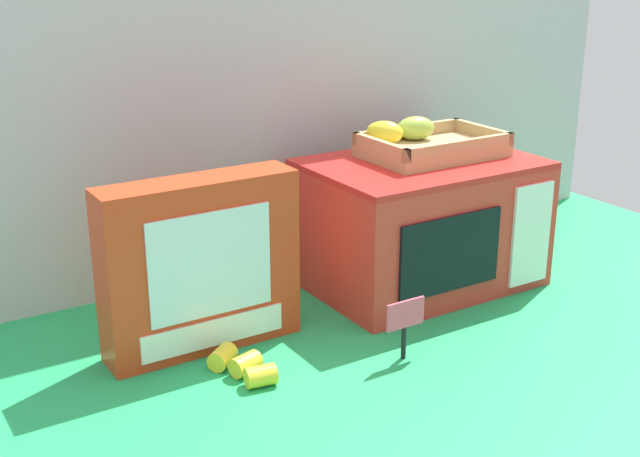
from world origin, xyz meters
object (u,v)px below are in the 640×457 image
at_px(food_groups_crate, 426,145).
at_px(cookie_set_box, 201,265).
at_px(price_sign, 405,320).
at_px(toy_microwave, 420,223).
at_px(loose_toy_banana, 243,366).

bearing_deg(food_groups_crate, cookie_set_box, -173.25).
xyz_separation_m(cookie_set_box, price_sign, (0.25, -0.21, -0.07)).
bearing_deg(toy_microwave, cookie_set_box, -176.37).
bearing_deg(cookie_set_box, toy_microwave, 3.63).
bearing_deg(cookie_set_box, loose_toy_banana, -85.97).
height_order(food_groups_crate, cookie_set_box, food_groups_crate).
relative_size(toy_microwave, loose_toy_banana, 3.23).
bearing_deg(price_sign, loose_toy_banana, 160.01).
relative_size(food_groups_crate, price_sign, 2.54).
relative_size(cookie_set_box, price_sign, 3.19).
relative_size(food_groups_crate, cookie_set_box, 0.80).
distance_m(toy_microwave, price_sign, 0.33).
bearing_deg(cookie_set_box, food_groups_crate, 6.75).
relative_size(toy_microwave, food_groups_crate, 1.64).
xyz_separation_m(cookie_set_box, loose_toy_banana, (0.01, -0.12, -0.12)).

